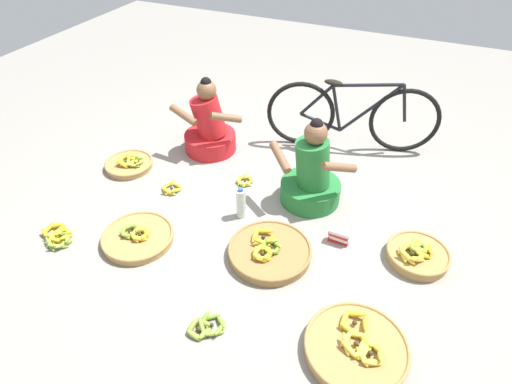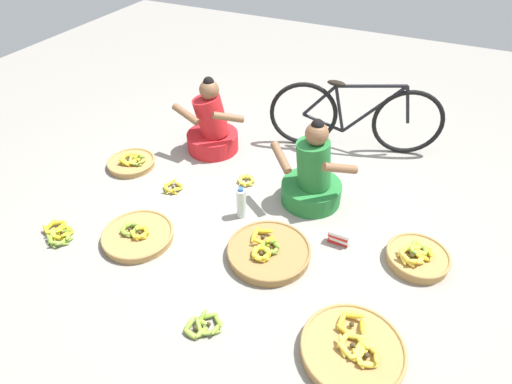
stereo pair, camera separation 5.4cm
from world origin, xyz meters
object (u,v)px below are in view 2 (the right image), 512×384
(banana_basket_mid_right, at_px, (131,162))
(loose_bananas_mid_left, at_px, (59,233))
(banana_basket_back_left, at_px, (353,349))
(banana_basket_front_right, at_px, (269,251))
(loose_bananas_back_right, at_px, (173,187))
(water_bottle, at_px, (241,203))
(loose_bananas_near_bicycle, at_px, (203,326))
(vendor_woman_front, at_px, (312,177))
(loose_bananas_near_vendor, at_px, (246,180))
(banana_basket_front_left, at_px, (417,257))
(bicycle_leaning, at_px, (355,117))
(banana_basket_front_center, at_px, (138,235))
(vendor_woman_behind, at_px, (212,128))
(packet_carton_stack, at_px, (339,238))

(banana_basket_mid_right, height_order, loose_bananas_mid_left, banana_basket_mid_right)
(banana_basket_back_left, distance_m, banana_basket_front_right, 0.96)
(banana_basket_front_right, bearing_deg, loose_bananas_back_right, 161.37)
(loose_bananas_back_right, xyz_separation_m, water_bottle, (0.73, -0.05, 0.11))
(loose_bananas_back_right, height_order, water_bottle, water_bottle)
(loose_bananas_near_bicycle, distance_m, water_bottle, 1.13)
(banana_basket_mid_right, relative_size, loose_bananas_near_bicycle, 1.88)
(vendor_woman_front, relative_size, banana_basket_back_left, 1.25)
(loose_bananas_near_vendor, relative_size, water_bottle, 0.63)
(banana_basket_front_left, distance_m, loose_bananas_back_right, 2.15)
(bicycle_leaning, relative_size, banana_basket_front_center, 2.93)
(vendor_woman_behind, xyz_separation_m, banana_basket_front_right, (1.13, -1.13, -0.20))
(banana_basket_mid_right, bearing_deg, water_bottle, -8.70)
(banana_basket_front_left, bearing_deg, bicycle_leaning, 123.24)
(bicycle_leaning, height_order, loose_bananas_back_right, bicycle_leaning)
(banana_basket_mid_right, height_order, water_bottle, water_bottle)
(loose_bananas_near_bicycle, bearing_deg, loose_bananas_near_vendor, 106.09)
(banana_basket_front_right, bearing_deg, banana_basket_mid_right, 162.77)
(banana_basket_front_right, xyz_separation_m, loose_bananas_near_bicycle, (-0.12, -0.76, -0.02))
(banana_basket_back_left, xyz_separation_m, banana_basket_mid_right, (-2.49, 1.06, -0.01))
(banana_basket_front_right, relative_size, loose_bananas_near_bicycle, 2.61)
(banana_basket_mid_right, distance_m, banana_basket_front_right, 1.78)
(packet_carton_stack, bearing_deg, banana_basket_front_right, -141.27)
(packet_carton_stack, bearing_deg, loose_bananas_mid_left, -157.08)
(loose_bananas_mid_left, bearing_deg, banana_basket_mid_right, 94.80)
(vendor_woman_behind, bearing_deg, loose_bananas_near_vendor, -33.62)
(vendor_woman_behind, relative_size, loose_bananas_back_right, 3.81)
(banana_basket_front_center, distance_m, water_bottle, 0.87)
(vendor_woman_front, xyz_separation_m, water_bottle, (-0.46, -0.44, -0.12))
(banana_basket_mid_right, distance_m, loose_bananas_mid_left, 1.04)
(bicycle_leaning, bearing_deg, loose_bananas_near_vendor, -125.41)
(banana_basket_front_left, bearing_deg, loose_bananas_near_vendor, 167.82)
(banana_basket_front_right, bearing_deg, loose_bananas_mid_left, -162.35)
(banana_basket_front_right, bearing_deg, water_bottle, 140.27)
(vendor_woman_front, height_order, vendor_woman_behind, vendor_woman_front)
(banana_basket_front_right, height_order, loose_bananas_near_bicycle, banana_basket_front_right)
(bicycle_leaning, relative_size, banana_basket_front_left, 3.53)
(banana_basket_front_right, xyz_separation_m, loose_bananas_mid_left, (-1.61, -0.51, -0.02))
(banana_basket_mid_right, bearing_deg, loose_bananas_back_right, -14.45)
(vendor_woman_front, height_order, bicycle_leaning, vendor_woman_front)
(loose_bananas_back_right, relative_size, loose_bananas_mid_left, 0.63)
(banana_basket_front_left, bearing_deg, banana_basket_front_right, -158.09)
(vendor_woman_front, xyz_separation_m, banana_basket_front_left, (0.97, -0.35, -0.20))
(loose_bananas_near_bicycle, bearing_deg, banana_basket_front_center, 151.19)
(vendor_woman_front, distance_m, banana_basket_front_right, 0.80)
(bicycle_leaning, height_order, banana_basket_front_center, bicycle_leaning)
(vendor_woman_front, height_order, water_bottle, vendor_woman_front)
(banana_basket_front_right, height_order, water_bottle, water_bottle)
(water_bottle, height_order, packet_carton_stack, water_bottle)
(vendor_woman_behind, height_order, loose_bananas_near_bicycle, vendor_woman_behind)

